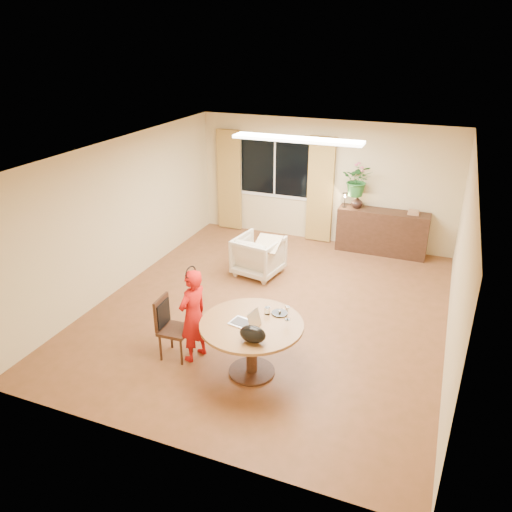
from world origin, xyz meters
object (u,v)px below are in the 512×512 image
at_px(dining_chair, 175,329).
at_px(sideboard, 382,232).
at_px(dining_table, 252,334).
at_px(armchair, 259,256).
at_px(child, 193,315).

distance_m(dining_chair, sideboard, 5.19).
bearing_deg(dining_table, armchair, 109.54).
height_order(dining_chair, sideboard, sideboard).
bearing_deg(dining_table, sideboard, 78.35).
bearing_deg(armchair, child, 102.56).
distance_m(dining_table, sideboard, 4.81).
relative_size(armchair, sideboard, 0.45).
bearing_deg(sideboard, armchair, -136.64).
distance_m(child, armchair, 2.83).
height_order(dining_table, armchair, dining_table).
height_order(dining_chair, child, child).
relative_size(child, armchair, 1.65).
height_order(child, armchair, child).
bearing_deg(armchair, sideboard, -126.96).
bearing_deg(dining_table, child, 177.87).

